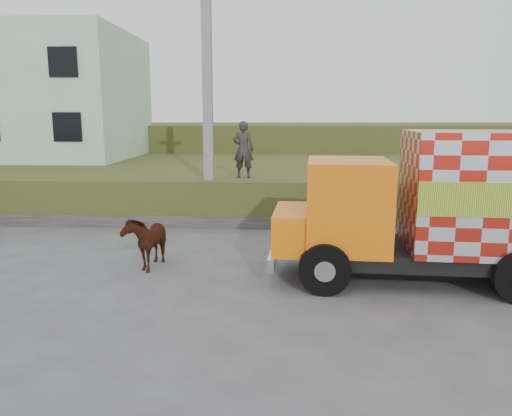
# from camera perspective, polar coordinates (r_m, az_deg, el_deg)

# --- Properties ---
(ground) EXTENTS (120.00, 120.00, 0.00)m
(ground) POSITION_cam_1_polar(r_m,az_deg,el_deg) (12.15, -3.62, -6.64)
(ground) COLOR #474749
(ground) RESTS_ON ground
(embankment) EXTENTS (40.00, 12.00, 1.50)m
(embankment) POSITION_cam_1_polar(r_m,az_deg,el_deg) (21.75, -0.74, 3.10)
(embankment) COLOR #39501A
(embankment) RESTS_ON ground
(embankment_far) EXTENTS (40.00, 12.00, 3.00)m
(embankment_far) POSITION_cam_1_polar(r_m,az_deg,el_deg) (33.62, 0.52, 7.05)
(embankment_far) COLOR #39501A
(embankment_far) RESTS_ON ground
(retaining_strip) EXTENTS (16.00, 0.50, 0.40)m
(retaining_strip) POSITION_cam_1_polar(r_m,az_deg,el_deg) (16.43, -8.96, -1.45)
(retaining_strip) COLOR #595651
(retaining_strip) RESTS_ON ground
(building) EXTENTS (10.00, 8.00, 6.00)m
(building) POSITION_cam_1_polar(r_m,az_deg,el_deg) (27.46, -24.42, 11.58)
(building) COLOR silver
(building) RESTS_ON embankment
(utility_pole) EXTENTS (1.20, 0.30, 8.00)m
(utility_pole) POSITION_cam_1_polar(r_m,az_deg,el_deg) (16.30, -5.54, 12.25)
(utility_pole) COLOR gray
(utility_pole) RESTS_ON ground
(cargo_truck) EXTENTS (7.48, 2.99, 3.27)m
(cargo_truck) POSITION_cam_1_polar(r_m,az_deg,el_deg) (11.49, 22.83, 0.18)
(cargo_truck) COLOR black
(cargo_truck) RESTS_ON ground
(cow) EXTENTS (0.86, 1.60, 1.30)m
(cow) POSITION_cam_1_polar(r_m,az_deg,el_deg) (12.23, -12.37, -3.59)
(cow) COLOR #371F0D
(cow) RESTS_ON ground
(pedestrian) EXTENTS (0.73, 0.52, 1.90)m
(pedestrian) POSITION_cam_1_polar(r_m,az_deg,el_deg) (16.83, -1.46, 6.70)
(pedestrian) COLOR #2F2C2A
(pedestrian) RESTS_ON embankment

